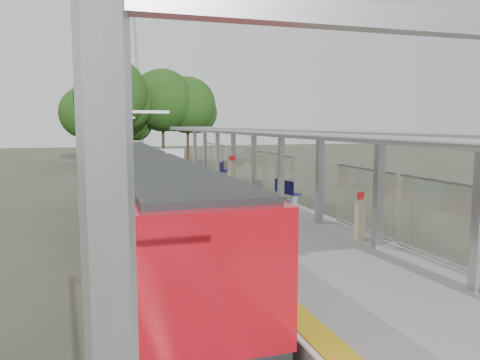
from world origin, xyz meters
name	(u,v)px	position (x,y,z in m)	size (l,w,h in m)	color
trackbed	(132,209)	(-4.50, 20.00, 0.12)	(3.00, 70.00, 0.24)	#59544C
platform	(210,199)	(0.00, 20.00, 0.50)	(6.00, 50.00, 1.00)	gray
tactile_strip	(167,192)	(-2.55, 20.00, 1.01)	(0.60, 50.00, 0.02)	gold
end_fence	(157,154)	(0.00, 44.95, 1.60)	(6.00, 0.10, 1.20)	#9EA0A5
train	(141,189)	(-4.50, 14.28, 2.05)	(2.74, 27.60, 3.62)	black
canopy	(258,137)	(1.61, 16.19, 4.20)	(3.27, 38.00, 3.66)	#9EA0A5
pylon	(126,36)	(-1.00, 73.00, 19.00)	(8.00, 4.00, 38.00)	#9EA0A5
tree_cluster	(141,103)	(-0.74, 53.71, 7.51)	(19.88, 13.54, 12.54)	#382316
catenary_masts	(99,162)	(-6.22, 19.00, 2.91)	(2.08, 48.16, 5.40)	#9EA0A5
bench_mid	(286,191)	(2.60, 14.76, 1.60)	(0.77, 1.72, 1.14)	#120F4E
bench_far	(224,169)	(2.60, 26.54, 1.62)	(1.14, 1.78, 1.17)	#120F4E
info_pillar_near	(360,219)	(2.03, 7.06, 1.70)	(0.36, 0.36, 1.62)	beige
info_pillar_far	(232,174)	(1.62, 20.93, 1.85)	(0.44, 0.44, 1.95)	beige
litter_bin	(258,187)	(2.07, 17.44, 1.44)	(0.43, 0.43, 0.89)	#9EA0A5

